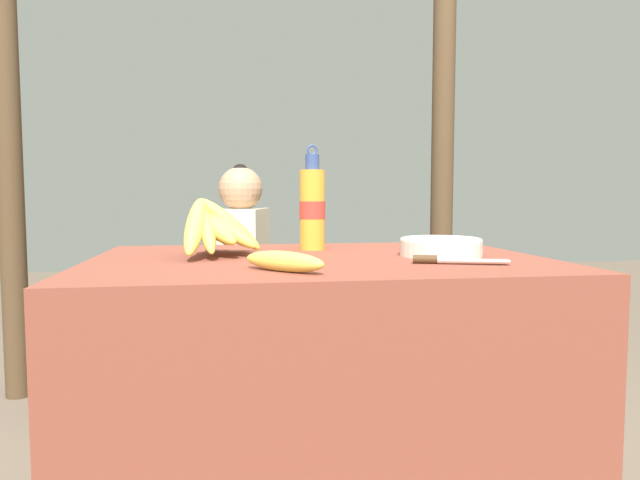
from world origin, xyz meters
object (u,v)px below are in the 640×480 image
at_px(seated_vendor, 231,268).
at_px(support_post_far, 442,158).
at_px(water_bottle, 312,208).
at_px(knife, 446,260).
at_px(support_post_near, 9,154).
at_px(loose_banana_front, 284,261).
at_px(banana_bunch_ripe, 216,226).
at_px(banana_bunch_green, 155,302).
at_px(serving_bowl, 441,246).
at_px(wooden_bench, 241,328).

distance_m(seated_vendor, support_post_far, 1.23).
height_order(water_bottle, knife, water_bottle).
distance_m(water_bottle, support_post_near, 1.73).
relative_size(water_bottle, loose_banana_front, 1.70).
height_order(banana_bunch_ripe, banana_bunch_green, banana_bunch_ripe).
distance_m(loose_banana_front, support_post_far, 1.95).
bearing_deg(loose_banana_front, water_bottle, 74.78).
xyz_separation_m(serving_bowl, support_post_far, (0.54, 1.41, 0.32)).
distance_m(wooden_bench, support_post_far, 1.33).
relative_size(water_bottle, seated_vendor, 0.28).
bearing_deg(support_post_far, knife, -110.49).
bearing_deg(banana_bunch_green, water_bottle, -58.60).
bearing_deg(banana_bunch_ripe, knife, -26.72).
bearing_deg(banana_bunch_green, support_post_far, 10.10).
xyz_separation_m(wooden_bench, banana_bunch_green, (-0.38, 0.00, 0.13)).
distance_m(serving_bowl, water_bottle, 0.39).
height_order(water_bottle, loose_banana_front, water_bottle).
height_order(serving_bowl, wooden_bench, serving_bowl).
bearing_deg(seated_vendor, loose_banana_front, 108.43).
bearing_deg(water_bottle, loose_banana_front, -105.22).
bearing_deg(banana_bunch_ripe, water_bottle, 24.90).
bearing_deg(wooden_bench, seated_vendor, -152.46).
distance_m(wooden_bench, banana_bunch_green, 0.40).
bearing_deg(support_post_near, knife, -46.65).
bearing_deg(seated_vendor, banana_bunch_ripe, 101.88).
xyz_separation_m(banana_bunch_green, support_post_far, (1.42, 0.25, 0.66)).
distance_m(serving_bowl, wooden_bench, 1.34).
height_order(banana_bunch_ripe, serving_bowl, banana_bunch_ripe).
relative_size(banana_bunch_ripe, seated_vendor, 0.31).
xyz_separation_m(loose_banana_front, seated_vendor, (-0.11, 1.38, -0.19)).
height_order(loose_banana_front, seated_vendor, seated_vendor).
distance_m(wooden_bench, support_post_near, 1.33).
xyz_separation_m(water_bottle, banana_bunch_green, (-0.57, 0.94, -0.43)).
distance_m(banana_bunch_ripe, support_post_near, 1.65).
bearing_deg(knife, support_post_near, 150.99).
bearing_deg(banana_bunch_green, serving_bowl, -52.82).
bearing_deg(water_bottle, banana_bunch_green, 121.40).
relative_size(wooden_bench, banana_bunch_green, 4.39).
height_order(knife, support_post_near, support_post_near).
xyz_separation_m(banana_bunch_ripe, serving_bowl, (0.58, -0.10, -0.05)).
bearing_deg(wooden_bench, serving_bowl, -66.54).
bearing_deg(banana_bunch_ripe, wooden_bench, 85.83).
height_order(seated_vendor, banana_bunch_green, seated_vendor).
bearing_deg(knife, banana_bunch_ripe, 170.92).
bearing_deg(serving_bowl, knife, -106.54).
bearing_deg(support_post_near, banana_bunch_ripe, -53.75).
distance_m(serving_bowl, loose_banana_front, 0.50).
height_order(water_bottle, support_post_near, support_post_near).
distance_m(banana_bunch_ripe, water_bottle, 0.30).
relative_size(loose_banana_front, wooden_bench, 0.12).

